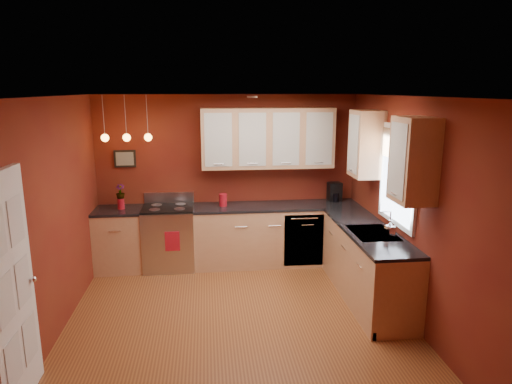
{
  "coord_description": "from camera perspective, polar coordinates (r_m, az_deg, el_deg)",
  "views": [
    {
      "loc": [
        -0.33,
        -4.9,
        2.68
      ],
      "look_at": [
        0.32,
        1.0,
        1.33
      ],
      "focal_mm": 32.0,
      "sensor_mm": 36.0,
      "label": 1
    }
  ],
  "objects": [
    {
      "name": "window",
      "position": [
        5.77,
        17.35,
        2.32
      ],
      "size": [
        0.06,
        1.02,
        1.22
      ],
      "color": "white",
      "rests_on": "wall_right"
    },
    {
      "name": "ceiling",
      "position": [
        4.91,
        -2.49,
        11.85
      ],
      "size": [
        4.0,
        4.2,
        0.02
      ],
      "primitive_type": "cube",
      "color": "white",
      "rests_on": "wall_back"
    },
    {
      "name": "wall_back",
      "position": [
        7.14,
        -3.52,
        1.63
      ],
      "size": [
        4.0,
        0.02,
        2.6
      ],
      "primitive_type": "cube",
      "color": "maroon",
      "rests_on": "floor"
    },
    {
      "name": "dishwasher_front",
      "position": [
        6.94,
        5.99,
        -6.03
      ],
      "size": [
        0.6,
        0.02,
        0.8
      ],
      "primitive_type": "cube",
      "color": "#B9B8BD",
      "rests_on": "base_cabinets_back_right"
    },
    {
      "name": "coffee_maker",
      "position": [
        7.32,
        9.8,
        -0.05
      ],
      "size": [
        0.22,
        0.22,
        0.3
      ],
      "rotation": [
        0.0,
        0.0,
        0.09
      ],
      "color": "black",
      "rests_on": "counter_back_right"
    },
    {
      "name": "pendant_lights",
      "position": [
        6.78,
        -15.87,
        6.63
      ],
      "size": [
        0.71,
        0.11,
        0.66
      ],
      "color": "gray",
      "rests_on": "ceiling"
    },
    {
      "name": "wall_left",
      "position": [
        5.36,
        -24.24,
        -3.28
      ],
      "size": [
        0.02,
        4.2,
        2.6
      ],
      "primitive_type": "cube",
      "color": "maroon",
      "rests_on": "floor"
    },
    {
      "name": "upper_cabinets_back",
      "position": [
        6.93,
        1.48,
        6.74
      ],
      "size": [
        2.0,
        0.35,
        0.9
      ],
      "primitive_type": "cube",
      "color": "tan",
      "rests_on": "wall_back"
    },
    {
      "name": "base_cabinets_back_left",
      "position": [
        7.19,
        -16.63,
        -5.84
      ],
      "size": [
        0.7,
        0.6,
        0.9
      ],
      "primitive_type": "cube",
      "color": "tan",
      "rests_on": "floor"
    },
    {
      "name": "sink",
      "position": [
        5.86,
        14.4,
        -5.16
      ],
      "size": [
        0.5,
        0.7,
        0.33
      ],
      "color": "gray",
      "rests_on": "counter_right"
    },
    {
      "name": "counter_back_left",
      "position": [
        7.05,
        -16.87,
        -2.22
      ],
      "size": [
        0.7,
        0.62,
        0.04
      ],
      "primitive_type": "cube",
      "color": "black",
      "rests_on": "base_cabinets_back_left"
    },
    {
      "name": "red_vase",
      "position": [
        7.03,
        -16.52,
        -1.41
      ],
      "size": [
        0.1,
        0.1,
        0.16
      ],
      "primitive_type": "cylinder",
      "color": "#A8121E",
      "rests_on": "counter_back_left"
    },
    {
      "name": "gas_range",
      "position": [
        7.08,
        -10.8,
        -5.54
      ],
      "size": [
        0.76,
        0.64,
        1.11
      ],
      "color": "#B9B8BD",
      "rests_on": "floor"
    },
    {
      "name": "upper_cabinets_right",
      "position": [
        5.7,
        16.04,
        4.94
      ],
      "size": [
        0.35,
        1.95,
        0.9
      ],
      "primitive_type": "cube",
      "color": "tan",
      "rests_on": "wall_right"
    },
    {
      "name": "dish_towel",
      "position": [
        6.75,
        -10.41,
        -6.09
      ],
      "size": [
        0.21,
        0.01,
        0.29
      ],
      "primitive_type": "cube",
      "color": "#A8121E",
      "rests_on": "gas_range"
    },
    {
      "name": "flowers",
      "position": [
        6.99,
        -16.61,
        -0.01
      ],
      "size": [
        0.14,
        0.14,
        0.23
      ],
      "primitive_type": "imported",
      "rotation": [
        0.0,
        0.0,
        -0.06
      ],
      "color": "#A8121E",
      "rests_on": "red_vase"
    },
    {
      "name": "wall_picture",
      "position": [
        7.16,
        -16.06,
        4.03
      ],
      "size": [
        0.32,
        0.03,
        0.26
      ],
      "primitive_type": "cube",
      "color": "black",
      "rests_on": "wall_back"
    },
    {
      "name": "door_left_wall",
      "position": [
        4.38,
        -28.3,
        -11.04
      ],
      "size": [
        0.12,
        0.82,
        2.05
      ],
      "color": "white",
      "rests_on": "floor"
    },
    {
      "name": "soap_pump",
      "position": [
        5.69,
        16.38,
        -4.42
      ],
      "size": [
        0.13,
        0.13,
        0.21
      ],
      "primitive_type": "imported",
      "rotation": [
        0.0,
        0.0,
        0.37
      ],
      "color": "white",
      "rests_on": "counter_right"
    },
    {
      "name": "counter_back_right",
      "position": [
        7.01,
        2.62,
        -1.76
      ],
      "size": [
        2.54,
        0.62,
        0.04
      ],
      "primitive_type": "cube",
      "color": "black",
      "rests_on": "base_cabinets_back_right"
    },
    {
      "name": "wall_front",
      "position": [
        3.14,
        0.36,
        -13.27
      ],
      "size": [
        4.0,
        0.02,
        2.6
      ],
      "primitive_type": "cube",
      "color": "maroon",
      "rests_on": "floor"
    },
    {
      "name": "wall_right",
      "position": [
        5.6,
        18.54,
        -2.16
      ],
      "size": [
        0.02,
        4.2,
        2.6
      ],
      "primitive_type": "cube",
      "color": "maroon",
      "rests_on": "floor"
    },
    {
      "name": "counter_right",
      "position": [
        5.99,
        13.88,
        -4.69
      ],
      "size": [
        0.62,
        2.1,
        0.04
      ],
      "primitive_type": "cube",
      "color": "black",
      "rests_on": "base_cabinets_right"
    },
    {
      "name": "red_canister",
      "position": [
        6.92,
        -4.14,
        -0.99
      ],
      "size": [
        0.12,
        0.12,
        0.19
      ],
      "color": "#A8121E",
      "rests_on": "counter_back_right"
    },
    {
      "name": "floor",
      "position": [
        5.6,
        -2.23,
        -15.83
      ],
      "size": [
        4.2,
        4.2,
        0.0
      ],
      "primitive_type": "plane",
      "color": "brown",
      "rests_on": "ground"
    },
    {
      "name": "base_cabinets_right",
      "position": [
        6.14,
        13.64,
        -8.87
      ],
      "size": [
        0.6,
        2.1,
        0.9
      ],
      "primitive_type": "cube",
      "color": "tan",
      "rests_on": "floor"
    },
    {
      "name": "base_cabinets_back_right",
      "position": [
        7.14,
        2.58,
        -5.41
      ],
      "size": [
        2.54,
        0.6,
        0.9
      ],
      "primitive_type": "cube",
      "color": "tan",
      "rests_on": "floor"
    }
  ]
}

